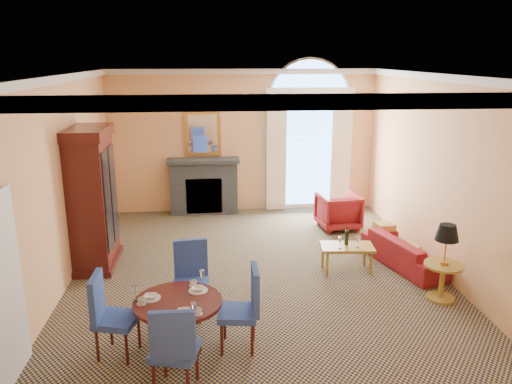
{
  "coord_description": "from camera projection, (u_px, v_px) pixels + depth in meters",
  "views": [
    {
      "loc": [
        -0.73,
        -7.4,
        3.47
      ],
      "look_at": [
        0.0,
        0.5,
        1.3
      ],
      "focal_mm": 35.0,
      "sensor_mm": 36.0,
      "label": 1
    }
  ],
  "objects": [
    {
      "name": "ground",
      "position": [
        259.0,
        277.0,
        8.09
      ],
      "size": [
        7.5,
        7.5,
        0.0
      ],
      "primitive_type": "plane",
      "color": "#13133E",
      "rests_on": "ground"
    },
    {
      "name": "room_envelope",
      "position": [
        253.0,
        117.0,
        8.07
      ],
      "size": [
        6.04,
        7.52,
        3.45
      ],
      "color": "#ECAD70",
      "rests_on": "ground"
    },
    {
      "name": "armoire",
      "position": [
        92.0,
        201.0,
        8.3
      ],
      "size": [
        0.68,
        1.2,
        2.37
      ],
      "color": "#38100C",
      "rests_on": "ground"
    },
    {
      "name": "dining_table",
      "position": [
        178.0,
        314.0,
        5.95
      ],
      "size": [
        1.06,
        1.06,
        0.87
      ],
      "color": "#38100C",
      "rests_on": "ground"
    },
    {
      "name": "dining_chair_north",
      "position": [
        190.0,
        273.0,
        6.84
      ],
      "size": [
        0.55,
        0.55,
        1.04
      ],
      "rotation": [
        0.0,
        0.0,
        2.92
      ],
      "color": "navy",
      "rests_on": "ground"
    },
    {
      "name": "dining_chair_south",
      "position": [
        174.0,
        345.0,
        5.13
      ],
      "size": [
        0.56,
        0.56,
        1.04
      ],
      "rotation": [
        0.0,
        0.0,
        -0.24
      ],
      "color": "navy",
      "rests_on": "ground"
    },
    {
      "name": "dining_chair_east",
      "position": [
        246.0,
        303.0,
        6.01
      ],
      "size": [
        0.52,
        0.52,
        1.04
      ],
      "rotation": [
        0.0,
        0.0,
        1.44
      ],
      "color": "navy",
      "rests_on": "ground"
    },
    {
      "name": "dining_chair_west",
      "position": [
        107.0,
        310.0,
        5.83
      ],
      "size": [
        0.57,
        0.57,
        1.04
      ],
      "rotation": [
        0.0,
        0.0,
        -1.83
      ],
      "color": "navy",
      "rests_on": "ground"
    },
    {
      "name": "sofa",
      "position": [
        406.0,
        252.0,
        8.48
      ],
      "size": [
        1.14,
        1.87,
        0.51
      ],
      "primitive_type": "imported",
      "rotation": [
        0.0,
        0.0,
        1.85
      ],
      "color": "maroon",
      "rests_on": "ground"
    },
    {
      "name": "armchair",
      "position": [
        338.0,
        211.0,
        10.31
      ],
      "size": [
        0.89,
        0.91,
        0.74
      ],
      "primitive_type": "imported",
      "rotation": [
        0.0,
        0.0,
        3.27
      ],
      "color": "maroon",
      "rests_on": "ground"
    },
    {
      "name": "coffee_table",
      "position": [
        347.0,
        247.0,
        8.25
      ],
      "size": [
        0.9,
        0.56,
        0.75
      ],
      "rotation": [
        0.0,
        0.0,
        -0.09
      ],
      "color": "olive",
      "rests_on": "ground"
    },
    {
      "name": "side_table",
      "position": [
        445.0,
        253.0,
        7.18
      ],
      "size": [
        0.56,
        0.56,
        1.14
      ],
      "color": "olive",
      "rests_on": "ground"
    }
  ]
}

